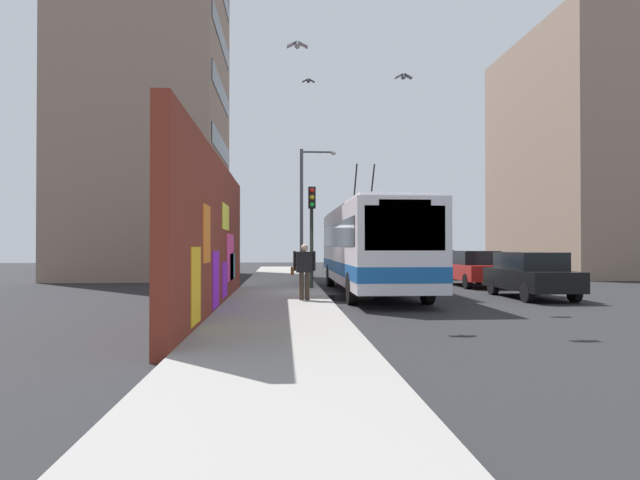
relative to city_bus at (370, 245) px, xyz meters
The scene contains 15 objects.
ground_plane 2.66m from the city_bus, 111.72° to the left, with size 80.00×80.00×0.00m, color #232326.
sidewalk_slab 3.89m from the city_bus, 101.91° to the left, with size 48.00×3.20×0.15m, color gray.
graffiti_wall 7.13m from the city_bus, 133.73° to the left, with size 13.58×0.32×4.20m.
building_far_left 18.37m from the city_bus, 43.31° to the left, with size 9.89×8.28×21.60m.
building_far_right 20.74m from the city_bus, 49.67° to the right, with size 12.95×6.62×15.05m.
city_bus is the anchor object (origin of this frame).
parked_car_black 5.70m from the city_bus, 112.16° to the right, with size 4.19×1.77×1.58m.
parked_car_red 6.32m from the city_bus, 56.42° to the right, with size 4.48×1.80×1.58m.
parked_car_dark_gray 11.18m from the city_bus, 27.85° to the right, with size 4.15×1.82×1.58m.
parked_car_navy 16.29m from the city_bus, 18.65° to the right, with size 4.55×1.94×1.58m.
pedestrian_at_curb 4.61m from the city_bus, 144.73° to the left, with size 0.23×0.75×1.70m.
traffic_light 2.53m from the city_bus, 67.81° to the left, with size 0.49×0.28×3.96m.
street_lamp 9.78m from the city_bus, 12.35° to the left, with size 0.44×1.97×6.94m.
flying_pigeons 7.30m from the city_bus, 151.56° to the left, with size 9.60×3.90×3.12m.
curbside_puddle 2.68m from the city_bus, 142.54° to the left, with size 2.17×2.17×0.00m, color black.
Camera 1 is at (-19.33, 1.49, 1.78)m, focal length 30.27 mm.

